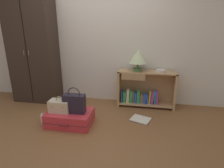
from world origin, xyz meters
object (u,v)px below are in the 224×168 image
at_px(handbag, 74,103).
at_px(table_lamp, 138,57).
at_px(bottle, 43,119).
at_px(open_book_on_floor, 141,119).
at_px(bookshelf, 144,90).
at_px(wardrobe, 33,51).
at_px(bowl, 161,71).
at_px(train_case, 60,106).
at_px(suitcase_large, 70,118).

bearing_deg(handbag, table_lamp, 45.51).
relative_size(handbag, bottle, 2.35).
relative_size(handbag, open_book_on_floor, 1.05).
height_order(bookshelf, table_lamp, table_lamp).
relative_size(bookshelf, handbag, 2.63).
relative_size(wardrobe, bookshelf, 1.90).
xyz_separation_m(bowl, train_case, (-1.57, -0.93, -0.40)).
relative_size(bookshelf, open_book_on_floor, 2.77).
distance_m(bowl, suitcase_large, 1.80).
height_order(suitcase_large, train_case, train_case).
relative_size(bookshelf, bowl, 6.64).
relative_size(table_lamp, bottle, 2.27).
distance_m(suitcase_large, open_book_on_floor, 1.17).
distance_m(handbag, open_book_on_floor, 1.14).
relative_size(suitcase_large, handbag, 1.72).
relative_size(wardrobe, open_book_on_floor, 5.27).
xyz_separation_m(table_lamp, handbag, (-0.91, -0.93, -0.58)).
xyz_separation_m(bookshelf, suitcase_large, (-1.15, -0.94, -0.21)).
distance_m(bottle, open_book_on_floor, 1.61).
xyz_separation_m(bookshelf, handbag, (-1.05, -0.96, 0.05)).
bearing_deg(bottle, open_book_on_floor, 14.01).
height_order(train_case, open_book_on_floor, train_case).
bearing_deg(suitcase_large, table_lamp, 42.14).
height_order(table_lamp, bottle, table_lamp).
xyz_separation_m(bottle, open_book_on_floor, (1.56, 0.39, -0.07)).
bearing_deg(suitcase_large, bookshelf, 39.32).
bearing_deg(train_case, suitcase_large, 12.56).
bearing_deg(handbag, train_case, -176.10).
xyz_separation_m(wardrobe, open_book_on_floor, (2.17, -0.54, -1.02)).
height_order(table_lamp, handbag, table_lamp).
bearing_deg(wardrobe, bottle, -56.83).
relative_size(table_lamp, bowl, 2.43).
distance_m(wardrobe, train_case, 1.46).
xyz_separation_m(wardrobe, table_lamp, (2.06, 0.04, -0.06)).
xyz_separation_m(suitcase_large, handbag, (0.10, -0.01, 0.27)).
xyz_separation_m(bowl, suitcase_large, (-1.43, -0.90, -0.61)).
height_order(table_lamp, train_case, table_lamp).
bearing_deg(open_book_on_floor, handbag, -160.97).
height_order(bowl, suitcase_large, bowl).
bearing_deg(handbag, bookshelf, 42.26).
bearing_deg(wardrobe, bookshelf, 1.82).
relative_size(bowl, handbag, 0.40).
height_order(handbag, bottle, handbag).
distance_m(bookshelf, suitcase_large, 1.50).
bearing_deg(suitcase_large, open_book_on_floor, 16.77).
height_order(suitcase_large, bottle, suitcase_large).
height_order(table_lamp, open_book_on_floor, table_lamp).
bearing_deg(bottle, wardrobe, 123.17).
height_order(bookshelf, bottle, bookshelf).
bearing_deg(bowl, handbag, -145.45).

